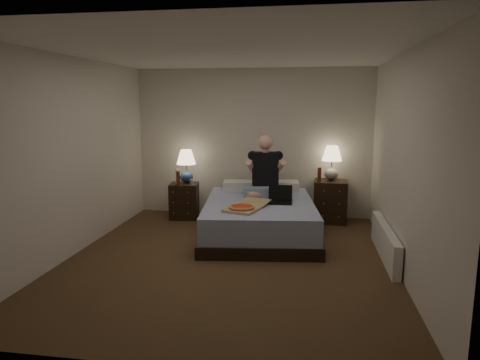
% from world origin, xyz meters
% --- Properties ---
extents(floor, '(4.00, 4.50, 0.00)m').
position_xyz_m(floor, '(0.00, 0.00, 0.00)').
color(floor, brown).
rests_on(floor, ground).
extents(ceiling, '(4.00, 4.50, 0.00)m').
position_xyz_m(ceiling, '(0.00, 0.00, 2.50)').
color(ceiling, white).
rests_on(ceiling, ground).
extents(wall_back, '(4.00, 0.00, 2.50)m').
position_xyz_m(wall_back, '(0.00, 2.25, 1.25)').
color(wall_back, silver).
rests_on(wall_back, ground).
extents(wall_front, '(4.00, 0.00, 2.50)m').
position_xyz_m(wall_front, '(0.00, -2.25, 1.25)').
color(wall_front, silver).
rests_on(wall_front, ground).
extents(wall_left, '(0.00, 4.50, 2.50)m').
position_xyz_m(wall_left, '(-2.00, 0.00, 1.25)').
color(wall_left, silver).
rests_on(wall_left, ground).
extents(wall_right, '(0.00, 4.50, 2.50)m').
position_xyz_m(wall_right, '(2.00, 0.00, 1.25)').
color(wall_right, silver).
rests_on(wall_right, ground).
extents(bed, '(1.78, 2.23, 0.52)m').
position_xyz_m(bed, '(0.26, 1.04, 0.26)').
color(bed, '#5B6FB6').
rests_on(bed, floor).
extents(nightstand_left, '(0.50, 0.46, 0.59)m').
position_xyz_m(nightstand_left, '(-1.10, 1.83, 0.30)').
color(nightstand_left, black).
rests_on(nightstand_left, floor).
extents(nightstand_right, '(0.56, 0.51, 0.68)m').
position_xyz_m(nightstand_right, '(1.33, 1.98, 0.34)').
color(nightstand_right, black).
rests_on(nightstand_right, floor).
extents(lamp_left, '(0.37, 0.37, 0.56)m').
position_xyz_m(lamp_left, '(-1.07, 1.91, 0.87)').
color(lamp_left, navy).
rests_on(lamp_left, nightstand_left).
extents(lamp_right, '(0.38, 0.38, 0.56)m').
position_xyz_m(lamp_right, '(1.33, 2.05, 0.96)').
color(lamp_right, '#9B9C93').
rests_on(lamp_right, nightstand_right).
extents(water_bottle, '(0.07, 0.07, 0.25)m').
position_xyz_m(water_bottle, '(-1.19, 1.78, 0.72)').
color(water_bottle, white).
rests_on(water_bottle, nightstand_left).
extents(soda_can, '(0.07, 0.07, 0.10)m').
position_xyz_m(soda_can, '(-0.93, 1.70, 0.64)').
color(soda_can, '#B9B8B4').
rests_on(soda_can, nightstand_left).
extents(beer_bottle_left, '(0.06, 0.06, 0.23)m').
position_xyz_m(beer_bottle_left, '(-1.14, 1.65, 0.71)').
color(beer_bottle_left, '#622D0E').
rests_on(beer_bottle_left, nightstand_left).
extents(beer_bottle_right, '(0.06, 0.06, 0.23)m').
position_xyz_m(beer_bottle_right, '(1.13, 1.87, 0.80)').
color(beer_bottle_right, '#58230C').
rests_on(beer_bottle_right, nightstand_right).
extents(person, '(0.72, 0.60, 0.93)m').
position_xyz_m(person, '(0.31, 1.43, 0.98)').
color(person, black).
rests_on(person, bed).
extents(laptop, '(0.35, 0.29, 0.24)m').
position_xyz_m(laptop, '(0.57, 0.98, 0.64)').
color(laptop, black).
rests_on(laptop, bed).
extents(pizza_box, '(0.61, 0.85, 0.08)m').
position_xyz_m(pizza_box, '(0.09, 0.45, 0.56)').
color(pizza_box, tan).
rests_on(pizza_box, bed).
extents(radiator, '(0.10, 1.60, 0.40)m').
position_xyz_m(radiator, '(1.93, 0.40, 0.20)').
color(radiator, white).
rests_on(radiator, floor).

